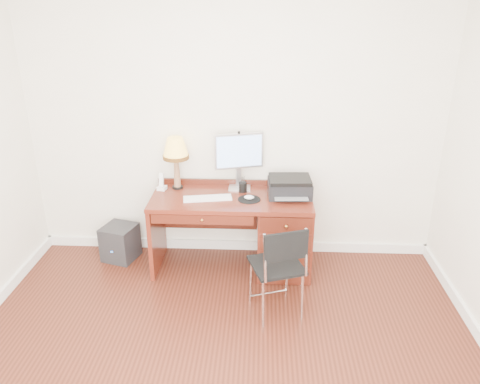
# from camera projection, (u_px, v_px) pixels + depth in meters

# --- Properties ---
(ground) EXTENTS (4.00, 4.00, 0.00)m
(ground) POSITION_uv_depth(u_px,v_px,m) (220.00, 369.00, 3.37)
(ground) COLOR #38150C
(ground) RESTS_ON ground
(room_shell) EXTENTS (4.00, 4.00, 4.00)m
(room_shell) POSITION_uv_depth(u_px,v_px,m) (226.00, 309.00, 3.93)
(room_shell) COLOR white
(room_shell) RESTS_ON ground
(desk) EXTENTS (1.50, 0.67, 0.75)m
(desk) POSITION_uv_depth(u_px,v_px,m) (265.00, 229.00, 4.49)
(desk) COLOR maroon
(desk) RESTS_ON ground
(monitor) EXTENTS (0.46, 0.21, 0.54)m
(monitor) POSITION_uv_depth(u_px,v_px,m) (240.00, 154.00, 4.44)
(monitor) COLOR silver
(monitor) RESTS_ON desk
(keyboard) EXTENTS (0.46, 0.20, 0.02)m
(keyboard) POSITION_uv_depth(u_px,v_px,m) (208.00, 198.00, 4.31)
(keyboard) COLOR white
(keyboard) RESTS_ON desk
(mouse_pad) EXTENTS (0.21, 0.21, 0.04)m
(mouse_pad) POSITION_uv_depth(u_px,v_px,m) (249.00, 198.00, 4.29)
(mouse_pad) COLOR black
(mouse_pad) RESTS_ON desk
(printer) EXTENTS (0.41, 0.33, 0.18)m
(printer) POSITION_uv_depth(u_px,v_px,m) (290.00, 187.00, 4.36)
(printer) COLOR black
(printer) RESTS_ON desk
(leg_lamp) EXTENTS (0.25, 0.25, 0.51)m
(leg_lamp) POSITION_uv_depth(u_px,v_px,m) (176.00, 151.00, 4.42)
(leg_lamp) COLOR black
(leg_lamp) RESTS_ON desk
(phone) EXTENTS (0.09, 0.09, 0.17)m
(phone) POSITION_uv_depth(u_px,v_px,m) (162.00, 185.00, 4.50)
(phone) COLOR white
(phone) RESTS_ON desk
(pen_cup) EXTENTS (0.08, 0.08, 0.10)m
(pen_cup) POSITION_uv_depth(u_px,v_px,m) (243.00, 187.00, 4.45)
(pen_cup) COLOR black
(pen_cup) RESTS_ON desk
(chair) EXTENTS (0.50, 0.51, 0.84)m
(chair) POSITION_uv_depth(u_px,v_px,m) (277.00, 263.00, 3.74)
(chair) COLOR black
(chair) RESTS_ON ground
(equipment_box) EXTENTS (0.38, 0.38, 0.36)m
(equipment_box) POSITION_uv_depth(u_px,v_px,m) (120.00, 242.00, 4.73)
(equipment_box) COLOR black
(equipment_box) RESTS_ON ground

